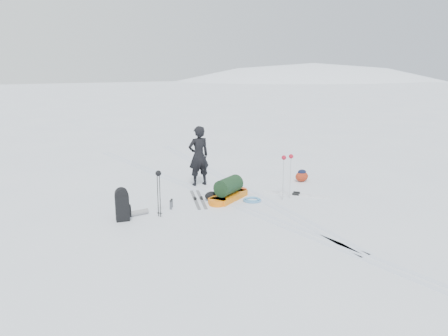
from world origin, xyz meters
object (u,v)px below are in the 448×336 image
Objects in this scene: expedition_rucksack at (124,205)px; ski_poles_black at (158,179)px; skier at (199,156)px; pulk_sled at (229,191)px.

ski_poles_black is (0.85, -0.24, 0.61)m from expedition_rucksack.
ski_poles_black is (-2.39, -2.16, 0.03)m from skier.
skier is 3.81m from expedition_rucksack.
expedition_rucksack is (-3.24, -1.92, -0.58)m from skier.
pulk_sled is (-0.05, -1.86, -0.73)m from skier.
expedition_rucksack is (-3.19, -0.06, 0.14)m from pulk_sled.
pulk_sled is at bearing 92.70° from skier.
skier reaches higher than pulk_sled.
pulk_sled is 1.87× the size of expedition_rucksack.
skier reaches higher than ski_poles_black.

